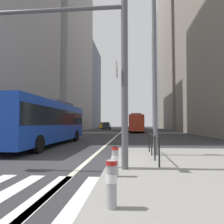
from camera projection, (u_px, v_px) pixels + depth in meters
ground_plane at (118, 135)px, 28.55m from camera, size 160.00×160.00×0.00m
crosswalk_stripes at (7, 193)px, 4.78m from camera, size 7.65×3.20×0.01m
lane_centre_line at (121, 132)px, 38.49m from camera, size 0.20×80.00×0.01m
office_tower_left_mid at (58, 46)px, 50.85m from camera, size 12.68×24.55×41.44m
office_tower_left_far at (82, 88)px, 75.28m from camera, size 11.42×18.43×28.86m
office_tower_right_mid at (182, 34)px, 60.59m from camera, size 11.02×24.87×55.70m
office_tower_right_far at (167, 75)px, 85.69m from camera, size 10.48×21.64×43.73m
city_bus_blue_oncoming at (47, 120)px, 15.21m from camera, size 2.71×12.00×3.40m
sedan_white_oncoming at (0, 132)px, 14.98m from camera, size 2.10×4.33×1.94m
city_bus_red_receding at (136, 122)px, 38.81m from camera, size 2.76×11.09×3.40m
city_bus_red_distant at (136, 123)px, 57.24m from camera, size 2.79×11.15×3.40m
car_oncoming_mid at (103, 125)px, 64.41m from camera, size 2.07×4.60×1.94m
car_receding_near at (136, 125)px, 67.82m from camera, size 2.06×4.19×1.94m
car_receding_far at (136, 125)px, 66.88m from camera, size 2.14×4.47×1.94m
car_oncoming_far at (107, 126)px, 54.16m from camera, size 2.08×4.46×1.94m
traffic_signal_gantry at (61, 50)px, 7.05m from camera, size 6.52×0.65×6.00m
street_lamp_post at (154, 47)px, 9.88m from camera, size 5.50×0.32×8.00m
bollard_front at (112, 181)px, 3.59m from camera, size 0.20×0.20×0.82m
bollard_left at (115, 160)px, 5.72m from camera, size 0.20×0.20×0.81m
pedestrian_railing at (153, 141)px, 8.80m from camera, size 0.06×3.84×0.98m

